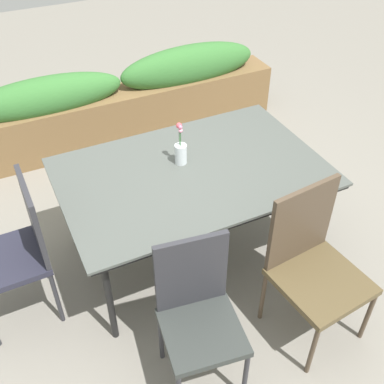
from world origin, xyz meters
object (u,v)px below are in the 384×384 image
at_px(dining_table, 192,176).
at_px(chair_near_right, 312,260).
at_px(chair_near_left, 198,310).
at_px(flower_vase, 181,151).
at_px(planter_box, 124,101).
at_px(chair_end_left, 19,246).

relative_size(dining_table, chair_near_right, 1.73).
bearing_deg(chair_near_left, flower_vase, -101.82).
xyz_separation_m(chair_near_right, flower_vase, (-0.40, 0.94, 0.29)).
height_order(flower_vase, planter_box, flower_vase).
distance_m(chair_near_right, planter_box, 2.54).
bearing_deg(chair_end_left, flower_vase, -85.29).
xyz_separation_m(dining_table, planter_box, (0.09, 1.69, -0.31)).
height_order(chair_end_left, flower_vase, flower_vase).
distance_m(dining_table, flower_vase, 0.17).
relative_size(chair_near_left, planter_box, 0.30).
height_order(chair_end_left, planter_box, chair_end_left).
relative_size(chair_near_right, planter_box, 0.32).
bearing_deg(dining_table, chair_near_right, -65.80).
distance_m(chair_near_left, flower_vase, 1.06).
distance_m(chair_end_left, flower_vase, 1.15).
bearing_deg(chair_near_left, planter_box, -92.42).
bearing_deg(flower_vase, dining_table, -76.31).
relative_size(flower_vase, planter_box, 0.09).
distance_m(chair_near_right, chair_near_left, 0.74).
xyz_separation_m(chair_end_left, planter_box, (1.23, 1.69, -0.17)).
xyz_separation_m(dining_table, chair_end_left, (-1.13, 0.00, -0.15)).
relative_size(dining_table, chair_end_left, 1.74).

